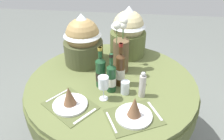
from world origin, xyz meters
The scene contains 12 objects.
dining_table centered at (0.00, 0.00, 0.60)m, with size 1.39×1.39×0.73m.
place_setting_left centered at (-0.25, -0.34, 0.77)m, with size 0.43×0.41×0.16m.
place_setting_right centered at (0.20, -0.39, 0.77)m, with size 0.42×0.38×0.16m.
flower_vase centered at (0.06, 0.17, 0.91)m, with size 0.13×0.25×0.47m.
wine_bottle_left centered at (0.07, -0.04, 0.87)m, with size 0.07×0.07×0.36m.
wine_bottle_centre centered at (0.01, -0.13, 0.85)m, with size 0.07×0.07×0.31m.
wine_bottle_right centered at (-0.07, -0.08, 0.85)m, with size 0.08×0.08×0.33m.
wine_glass_left centered at (-0.03, -0.23, 0.87)m, with size 0.07×0.07×0.19m.
tumbler_near_left centered at (0.12, -0.15, 0.78)m, with size 0.07×0.07×0.10m, color silver.
pepper_mill centered at (0.24, -0.17, 0.82)m, with size 0.05×0.05×0.21m.
gift_tub_back_left centered at (-0.28, 0.27, 0.97)m, with size 0.35×0.35×0.46m.
gift_tub_back_centre centered at (0.10, 0.48, 0.97)m, with size 0.34×0.34×0.47m.
Camera 1 is at (0.18, -1.46, 1.76)m, focal length 35.43 mm.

